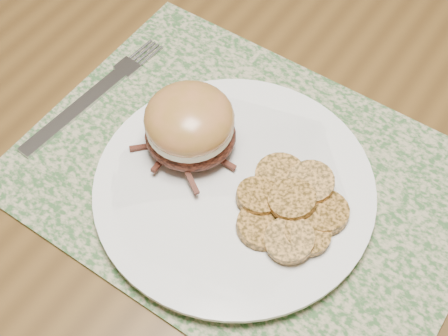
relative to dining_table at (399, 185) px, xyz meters
The scene contains 6 objects.
dining_table is the anchor object (origin of this frame).
placemat 0.20m from the dining_table, 132.03° to the right, with size 0.45×0.33×0.00m, color #355B2F.
dinner_plate 0.22m from the dining_table, 128.00° to the right, with size 0.26×0.26×0.02m, color white.
pork_sandwich 0.27m from the dining_table, 142.19° to the right, with size 0.12×0.12×0.07m.
roasted_potatoes 0.20m from the dining_table, 112.73° to the right, with size 0.12×0.13×0.03m.
fork 0.36m from the dining_table, 156.39° to the right, with size 0.04×0.21×0.00m.
Camera 1 is at (0.05, -0.44, 1.28)m, focal length 50.00 mm.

